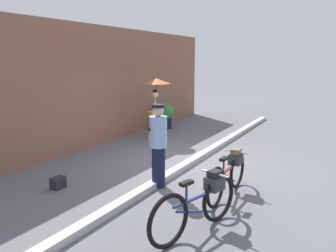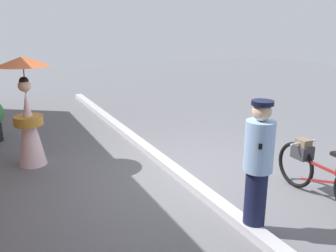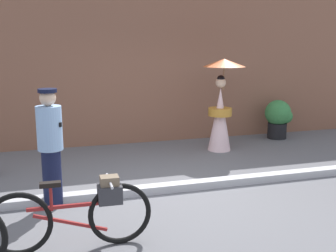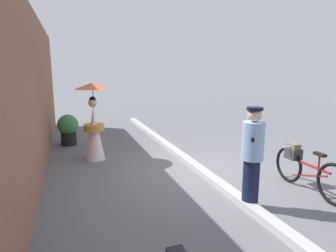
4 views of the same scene
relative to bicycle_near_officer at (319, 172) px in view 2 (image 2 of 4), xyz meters
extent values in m
plane|color=slate|center=(1.54, 1.42, -0.42)|extent=(30.00, 30.00, 0.00)
cube|color=#B2B2B7|center=(1.54, 1.42, -0.36)|extent=(14.00, 0.20, 0.12)
torus|color=black|center=(0.45, -0.01, -0.07)|extent=(0.71, 0.08, 0.71)
cube|color=maroon|center=(-0.09, 0.00, 0.08)|extent=(0.90, 0.06, 0.04)
cube|color=maroon|center=(-0.09, 0.00, -0.11)|extent=(0.79, 0.06, 0.28)
cylinder|color=silver|center=(0.34, -0.01, 0.33)|extent=(0.04, 0.48, 0.03)
cube|color=#333338|center=(0.34, -0.01, 0.18)|extent=(0.27, 0.23, 0.20)
cube|color=#72604C|center=(0.34, -0.01, 0.31)|extent=(0.20, 0.17, 0.14)
cylinder|color=#141938|center=(-0.24, 1.35, -0.02)|extent=(0.26, 0.26, 0.80)
cylinder|color=#8CB2E0|center=(-0.24, 1.35, 0.68)|extent=(0.34, 0.34, 0.60)
sphere|color=#D8B293|center=(-0.24, 1.35, 1.09)|extent=(0.22, 0.22, 0.22)
cylinder|color=black|center=(-0.24, 1.35, 1.19)|extent=(0.25, 0.25, 0.05)
cube|color=black|center=(-0.24, 1.35, 0.74)|extent=(0.32, 0.27, 0.06)
cone|color=silver|center=(3.19, 3.49, 0.23)|extent=(0.48, 0.48, 1.32)
cylinder|color=#C1842D|center=(3.19, 3.49, 0.39)|extent=(0.49, 0.49, 0.16)
sphere|color=beige|center=(3.19, 3.49, 1.00)|extent=(0.21, 0.21, 0.21)
sphere|color=black|center=(3.19, 3.49, 1.07)|extent=(0.16, 0.16, 0.16)
cylinder|color=olive|center=(3.25, 3.47, 1.13)|extent=(0.02, 0.02, 0.55)
cone|color=orange|center=(3.25, 3.47, 1.40)|extent=(0.86, 0.86, 0.16)
camera|label=1|loc=(-5.78, -1.92, 2.04)|focal=36.63mm
camera|label=2|loc=(-3.21, 4.02, 2.07)|focal=38.35mm
camera|label=3|loc=(-0.29, -4.35, 1.82)|focal=44.53mm
camera|label=4|loc=(-3.90, 4.02, 1.75)|focal=30.62mm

